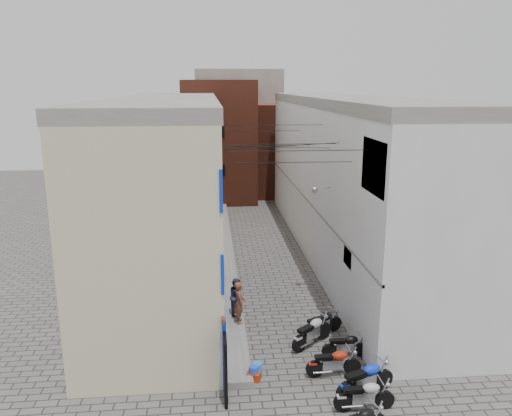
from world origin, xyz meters
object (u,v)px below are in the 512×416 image
object	(u,v)px
motorcycle_f	(312,330)
water_jug_near	(254,373)
motorcycle_b	(364,394)
water_jug_far	(257,370)
motorcycle_e	(346,345)
motorcycle_g	(322,322)
person_b	(237,296)
red_crate	(254,376)
motorcycle_c	(366,378)
motorcycle_d	(334,361)
person_a	(239,302)

from	to	relation	value
motorcycle_f	water_jug_near	world-z (taller)	motorcycle_f
motorcycle_b	water_jug_far	bearing A→B (deg)	-124.83
motorcycle_e	motorcycle_f	xyz separation A→B (m)	(-1.04, 0.99, 0.10)
motorcycle_f	motorcycle_g	xyz separation A→B (m)	(0.55, 0.72, -0.05)
motorcycle_g	person_b	size ratio (longest dim) A/B	1.22
motorcycle_e	water_jug_far	size ratio (longest dim) A/B	3.43
motorcycle_b	motorcycle_f	world-z (taller)	motorcycle_f
water_jug_far	water_jug_near	bearing A→B (deg)	-129.57
motorcycle_b	red_crate	xyz separation A→B (m)	(-3.19, 1.90, -0.41)
motorcycle_f	water_jug_far	size ratio (longest dim) A/B	4.08
motorcycle_g	motorcycle_c	bearing A→B (deg)	-19.90
red_crate	water_jug_near	bearing A→B (deg)	0.00
motorcycle_c	motorcycle_d	xyz separation A→B (m)	(-0.73, 1.17, -0.08)
red_crate	motorcycle_e	bearing A→B (deg)	17.79
motorcycle_d	motorcycle_e	world-z (taller)	motorcycle_d
motorcycle_b	motorcycle_g	world-z (taller)	motorcycle_g
person_b	water_jug_near	xyz separation A→B (m)	(0.30, -4.52, -0.79)
motorcycle_g	motorcycle_f	bearing A→B (deg)	-64.08
motorcycle_e	motorcycle_g	xyz separation A→B (m)	(-0.49, 1.71, 0.05)
motorcycle_e	person_a	distance (m)	4.58
motorcycle_d	person_b	bearing A→B (deg)	-147.57
person_a	water_jug_near	bearing A→B (deg)	178.49
motorcycle_b	person_a	world-z (taller)	person_a
water_jug_near	motorcycle_d	bearing A→B (deg)	-0.25
red_crate	person_b	bearing A→B (deg)	93.83
motorcycle_d	motorcycle_f	xyz separation A→B (m)	(-0.31, 2.11, 0.05)
water_jug_far	red_crate	bearing A→B (deg)	-129.57
motorcycle_g	red_crate	xyz separation A→B (m)	(-2.96, -2.82, -0.42)
motorcycle_c	person_a	world-z (taller)	person_a
motorcycle_b	water_jug_near	distance (m)	3.73
motorcycle_b	person_a	xyz separation A→B (m)	(-3.44, 5.64, 0.57)
motorcycle_e	water_jug_far	world-z (taller)	motorcycle_e
motorcycle_b	water_jug_near	size ratio (longest dim) A/B	3.74
motorcycle_g	water_jug_far	distance (m)	3.88
motorcycle_d	person_a	bearing A→B (deg)	-142.89
motorcycle_e	person_a	world-z (taller)	person_a
motorcycle_f	person_b	distance (m)	3.66
motorcycle_c	motorcycle_g	xyz separation A→B (m)	(-0.49, 4.00, -0.07)
water_jug_near	motorcycle_f	bearing A→B (deg)	41.06
water_jug_near	red_crate	size ratio (longest dim) A/B	1.13
motorcycle_c	person_a	size ratio (longest dim) A/B	1.25
motorcycle_c	water_jug_near	size ratio (longest dim) A/B	4.30
motorcycle_g	person_b	distance (m)	3.71
motorcycle_f	red_crate	world-z (taller)	motorcycle_f
motorcycle_f	motorcycle_b	bearing A→B (deg)	-26.58
person_a	water_jug_near	world-z (taller)	person_a
motorcycle_b	motorcycle_g	size ratio (longest dim) A/B	0.98
motorcycle_d	person_b	world-z (taller)	person_b
person_a	motorcycle_g	bearing A→B (deg)	-111.34
person_b	water_jug_far	size ratio (longest dim) A/B	3.07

